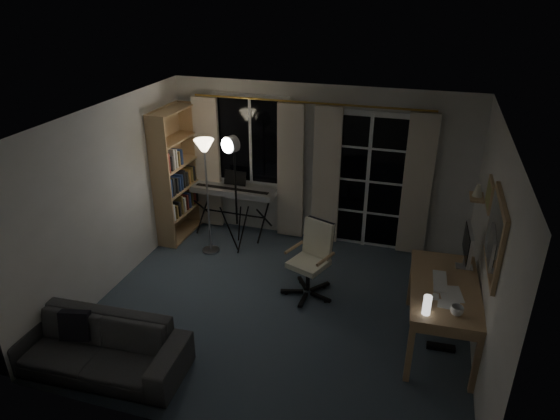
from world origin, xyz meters
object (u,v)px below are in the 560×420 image
Objects in this scene: torchiere_lamp at (205,163)px; mug at (457,310)px; studio_light at (232,158)px; sofa at (94,340)px; office_chair at (314,252)px; keyboard_piano at (233,192)px; monitor at (468,245)px; bookshelf at (174,178)px; desk at (444,293)px.

mug is at bearing -26.30° from torchiere_lamp.
studio_light is 14.40× the size of mug.
mug is at bearing 12.25° from sofa.
torchiere_lamp is 0.38m from studio_light.
torchiere_lamp reaches higher than office_chair.
keyboard_piano is 3.62m from monitor.
bookshelf is 4.58m from mug.
monitor is at bearing -13.11° from bookshelf.
keyboard_piano is at bearing 18.34° from bookshelf.
desk is (1.58, -0.60, 0.09)m from office_chair.
monitor is at bearing 63.94° from desk.
office_chair is 1.85m from monitor.
mug is at bearing -81.16° from desk.
bookshelf is at bearing 153.41° from torchiere_lamp.
office_chair is at bearing 172.60° from monitor.
keyboard_piano is (0.14, 0.62, -0.67)m from torchiere_lamp.
monitor is 0.29× the size of sofa.
mug is at bearing -25.00° from bookshelf.
keyboard_piano is at bearing 147.85° from desk.
bookshelf is 1.17m from studio_light.
mug is at bearing -98.27° from monitor.
monitor is 0.98m from mug.
bookshelf reaches higher than keyboard_piano.
studio_light is at bearing 148.88° from mug.
office_chair is 0.67× the size of desk.
monitor reaches higher than office_chair.
monitor is (0.20, 0.45, 0.38)m from desk.
studio_light is 3.27× the size of monitor.
torchiere_lamp is 0.92m from keyboard_piano.
monitor reaches higher than keyboard_piano.
office_chair is (2.43, -0.93, -0.39)m from bookshelf.
torchiere_lamp reaches higher than monitor.
desk is 0.53m from mug.
bookshelf reaches higher than desk.
office_chair is (1.57, -1.19, -0.16)m from keyboard_piano.
desk is (2.96, -1.35, -0.78)m from studio_light.
office_chair is at bearing 156.63° from desk.
office_chair is at bearing 45.45° from sofa.
sofa is (-1.83, -2.05, -0.21)m from office_chair.
mug is at bearing -12.21° from office_chair.
office_chair is at bearing -18.51° from torchiere_lamp.
monitor is 4.40× the size of mug.
monitor reaches higher than mug.
torchiere_lamp is 2.82m from sofa.
bookshelf reaches higher than mug.
office_chair is at bearing -3.39° from studio_light.
keyboard_piano is at bearing 163.88° from office_chair.
bookshelf reaches higher than torchiere_lamp.
keyboard_piano is 1.98m from office_chair.
keyboard_piano is 3.28m from sofa.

